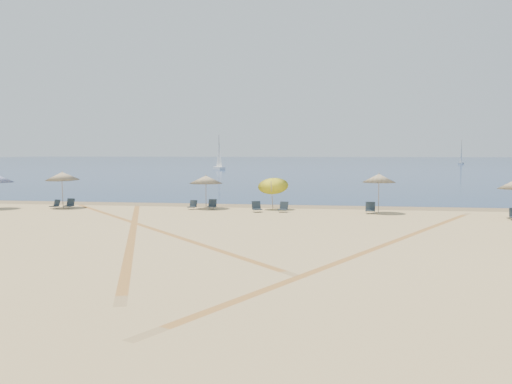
# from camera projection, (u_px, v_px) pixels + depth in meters

# --- Properties ---
(ground) EXTENTS (160.00, 160.00, 0.00)m
(ground) POSITION_uv_depth(u_px,v_px,m) (150.00, 282.00, 16.80)
(ground) COLOR tan
(ground) RESTS_ON ground
(ocean) EXTENTS (500.00, 500.00, 0.00)m
(ocean) POSITION_uv_depth(u_px,v_px,m) (332.00, 161.00, 238.31)
(ocean) COLOR #0C2151
(ocean) RESTS_ON ground
(wet_sand) EXTENTS (500.00, 500.00, 0.00)m
(wet_sand) POSITION_uv_depth(u_px,v_px,m) (265.00, 206.00, 40.43)
(wet_sand) COLOR olive
(wet_sand) RESTS_ON ground
(umbrella_1) EXTENTS (2.35, 2.37, 2.58)m
(umbrella_1) POSITION_uv_depth(u_px,v_px,m) (62.00, 176.00, 38.92)
(umbrella_1) COLOR gray
(umbrella_1) RESTS_ON ground
(umbrella_2) EXTENTS (2.35, 2.35, 2.35)m
(umbrella_2) POSITION_uv_depth(u_px,v_px,m) (206.00, 180.00, 38.50)
(umbrella_2) COLOR gray
(umbrella_2) RESTS_ON ground
(umbrella_3) EXTENTS (2.08, 2.10, 2.61)m
(umbrella_3) POSITION_uv_depth(u_px,v_px,m) (273.00, 182.00, 37.76)
(umbrella_3) COLOR gray
(umbrella_3) RESTS_ON ground
(umbrella_4) EXTENTS (2.15, 2.15, 2.58)m
(umbrella_4) POSITION_uv_depth(u_px,v_px,m) (379.00, 178.00, 35.63)
(umbrella_4) COLOR gray
(umbrella_4) RESTS_ON ground
(chair_1) EXTENTS (0.67, 0.73, 0.62)m
(chair_1) POSITION_uv_depth(u_px,v_px,m) (56.00, 205.00, 38.53)
(chair_1) COLOR black
(chair_1) RESTS_ON ground
(chair_2) EXTENTS (0.62, 0.71, 0.68)m
(chair_2) POSITION_uv_depth(u_px,v_px,m) (70.00, 204.00, 38.65)
(chair_2) COLOR black
(chair_2) RESTS_ON ground
(chair_3) EXTENTS (0.59, 0.67, 0.62)m
(chair_3) POSITION_uv_depth(u_px,v_px,m) (193.00, 205.00, 38.01)
(chair_3) COLOR black
(chair_3) RESTS_ON ground
(chair_4) EXTENTS (0.58, 0.68, 0.68)m
(chair_4) POSITION_uv_depth(u_px,v_px,m) (212.00, 205.00, 38.13)
(chair_4) COLOR black
(chair_4) RESTS_ON ground
(chair_5) EXTENTS (0.79, 0.85, 0.70)m
(chair_5) POSITION_uv_depth(u_px,v_px,m) (257.00, 207.00, 36.31)
(chair_5) COLOR black
(chair_5) RESTS_ON ground
(chair_6) EXTENTS (0.67, 0.75, 0.67)m
(chair_6) POSITION_uv_depth(u_px,v_px,m) (283.00, 208.00, 36.26)
(chair_6) COLOR black
(chair_6) RESTS_ON ground
(chair_7) EXTENTS (0.65, 0.75, 0.73)m
(chair_7) POSITION_uv_depth(u_px,v_px,m) (370.00, 208.00, 35.44)
(chair_7) COLOR black
(chair_7) RESTS_ON ground
(sailboat_0) EXTENTS (3.80, 5.17, 7.78)m
(sailboat_0) POSITION_uv_depth(u_px,v_px,m) (219.00, 159.00, 126.04)
(sailboat_0) COLOR white
(sailboat_0) RESTS_ON ocean
(sailboat_1) EXTENTS (2.89, 5.47, 7.91)m
(sailboat_1) POSITION_uv_depth(u_px,v_px,m) (461.00, 157.00, 181.22)
(sailboat_1) COLOR white
(sailboat_1) RESTS_ON ocean
(tire_tracks) EXTENTS (51.33, 43.50, 0.00)m
(tire_tracks) POSITION_uv_depth(u_px,v_px,m) (209.00, 232.00, 27.15)
(tire_tracks) COLOR tan
(tire_tracks) RESTS_ON ground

